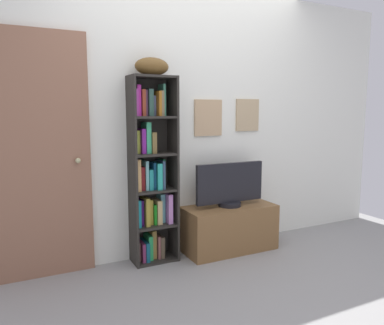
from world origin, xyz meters
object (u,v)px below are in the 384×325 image
at_px(tv_stand, 229,228).
at_px(football, 152,67).
at_px(door, 32,158).
at_px(television, 230,185).
at_px(bookshelf, 150,175).

bearing_deg(tv_stand, football, 173.76).
relative_size(tv_stand, door, 0.46).
bearing_deg(door, television, -5.87).
distance_m(tv_stand, door, 1.88).
distance_m(bookshelf, tv_stand, 0.95).
bearing_deg(football, door, 174.35).
xyz_separation_m(bookshelf, football, (0.02, -0.03, 0.94)).
distance_m(bookshelf, door, 0.97).
bearing_deg(television, football, 173.85).
height_order(football, tv_stand, football).
bearing_deg(football, bookshelf, 125.27).
bearing_deg(bookshelf, tv_stand, -8.08).
bearing_deg(television, tv_stand, -90.00).
height_order(football, television, football).
distance_m(football, tv_stand, 1.67).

